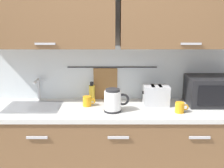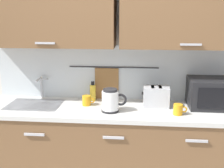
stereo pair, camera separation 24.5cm
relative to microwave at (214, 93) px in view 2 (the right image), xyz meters
The scene contains 9 objects.
counter_unit 1.09m from the microwave, behind, with size 2.53×0.64×0.90m.
back_wall_assembly 1.03m from the microwave, behind, with size 3.70×0.41×2.50m.
sink_faucet 1.70m from the microwave, behind, with size 0.09×0.17×0.22m.
microwave is the anchor object (origin of this frame).
electric_kettle 0.97m from the microwave, 167.37° to the right, with size 0.23×0.16×0.21m.
dish_soap_bottle 1.16m from the microwave, behind, with size 0.06×0.06×0.20m.
mug_near_sink 1.19m from the microwave, behind, with size 0.12×0.08×0.09m.
toaster 0.54m from the microwave, behind, with size 0.26×0.17×0.19m.
mug_by_kettle 0.44m from the microwave, 145.33° to the right, with size 0.12×0.08×0.09m.
Camera 2 is at (0.19, -2.20, 1.77)m, focal length 45.41 mm.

